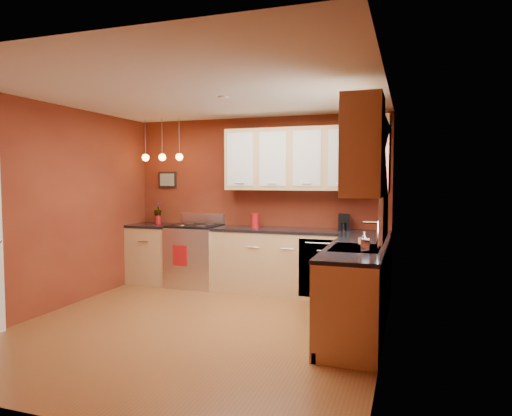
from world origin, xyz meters
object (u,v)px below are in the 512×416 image
(red_canister, at_px, (255,220))
(coffee_maker, at_px, (344,222))
(gas_range, at_px, (195,255))
(soap_pump, at_px, (364,242))
(sink, at_px, (356,250))

(red_canister, bearing_deg, coffee_maker, 3.60)
(gas_range, relative_size, soap_pump, 5.53)
(gas_range, xyz_separation_m, coffee_maker, (2.27, 0.15, 0.57))
(gas_range, bearing_deg, sink, -29.78)
(sink, xyz_separation_m, soap_pump, (0.10, -0.24, 0.13))
(sink, bearing_deg, soap_pump, -67.17)
(red_canister, bearing_deg, sink, -43.38)
(gas_range, height_order, sink, sink)
(gas_range, height_order, soap_pump, soap_pump)
(red_canister, bearing_deg, gas_range, -175.97)
(sink, height_order, red_canister, sink)
(red_canister, height_order, soap_pump, red_canister)
(gas_range, xyz_separation_m, soap_pump, (2.72, -1.74, 0.56))
(sink, relative_size, soap_pump, 3.48)
(sink, relative_size, coffee_maker, 3.02)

